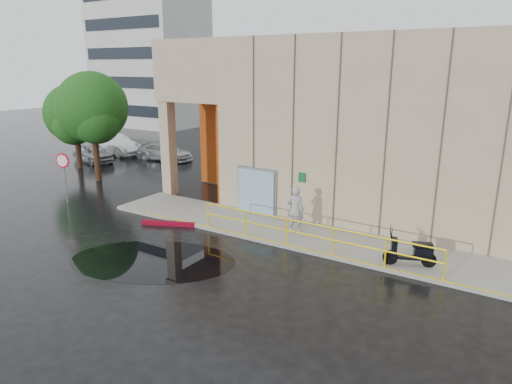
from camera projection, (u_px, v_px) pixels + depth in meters
ground at (166, 257)px, 16.68m from camera, size 120.00×120.00×0.00m
sidewalk at (318, 238)px, 18.28m from camera, size 20.00×3.00×0.15m
building at (399, 121)px, 21.90m from camera, size 20.00×10.17×8.00m
guardrail at (309, 236)px, 16.89m from camera, size 9.56×0.06×1.03m
distant_building at (150, 59)px, 51.85m from camera, size 12.00×8.08×15.00m
person at (295, 210)px, 18.47m from camera, size 0.84×0.72×1.94m
scooter at (411, 244)px, 15.40m from camera, size 1.81×1.16×1.37m
stop_sign at (63, 167)px, 22.72m from camera, size 0.75×0.28×2.59m
red_curb at (168, 223)px, 19.95m from camera, size 2.28×1.10×0.18m
puddle at (153, 260)px, 16.40m from camera, size 7.00×5.80×0.01m
car_a at (93, 152)px, 32.96m from camera, size 4.31×2.58×1.38m
car_b at (116, 145)px, 35.63m from camera, size 4.81×2.06×1.54m
car_c at (165, 152)px, 33.57m from camera, size 4.47×2.30×1.24m
tree_near at (93, 110)px, 26.55m from camera, size 4.14×4.14×6.47m
tree_far at (74, 116)px, 30.09m from camera, size 3.93×3.93×5.65m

